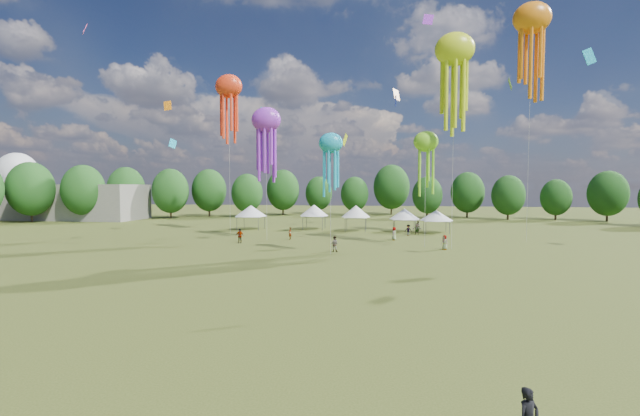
# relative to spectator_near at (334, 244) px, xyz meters

# --- Properties ---
(ground) EXTENTS (300.00, 300.00, 0.00)m
(ground) POSITION_rel_spectator_near_xyz_m (2.85, -33.31, -0.90)
(ground) COLOR #384416
(ground) RESTS_ON ground
(spectator_near) EXTENTS (0.99, 0.84, 1.80)m
(spectator_near) POSITION_rel_spectator_near_xyz_m (0.00, 0.00, 0.00)
(spectator_near) COLOR gray
(spectator_near) RESTS_ON ground
(spectators_far) EXTENTS (27.24, 22.29, 1.91)m
(spectators_far) POSITION_rel_spectator_near_xyz_m (5.49, 13.95, -0.02)
(spectators_far) COLOR gray
(spectators_far) RESTS_ON ground
(festival_tents) EXTENTS (36.76, 7.67, 4.37)m
(festival_tents) POSITION_rel_spectator_near_xyz_m (-0.99, 23.00, 2.27)
(festival_tents) COLOR #47474C
(festival_tents) RESTS_ON ground
(show_kites) EXTENTS (48.44, 21.02, 32.09)m
(show_kites) POSITION_rel_spectator_near_xyz_m (5.50, 9.85, 19.91)
(show_kites) COLOR #A230D6
(show_kites) RESTS_ON ground
(small_kites) EXTENTS (76.86, 55.17, 45.00)m
(small_kites) POSITION_rel_spectator_near_xyz_m (3.55, 7.63, 29.36)
(small_kites) COLOR #A230D6
(small_kites) RESTS_ON ground
(treeline) EXTENTS (201.57, 95.24, 13.43)m
(treeline) POSITION_rel_spectator_near_xyz_m (-1.02, 29.20, 5.64)
(treeline) COLOR #38281C
(treeline) RESTS_ON ground
(hangar) EXTENTS (40.00, 12.00, 8.00)m
(hangar) POSITION_rel_spectator_near_xyz_m (-69.15, 38.69, 3.10)
(hangar) COLOR gray
(hangar) RESTS_ON ground
(radome) EXTENTS (9.00, 9.00, 16.00)m
(radome) POSITION_rel_spectator_near_xyz_m (-85.15, 44.69, 9.09)
(radome) COLOR white
(radome) RESTS_ON ground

